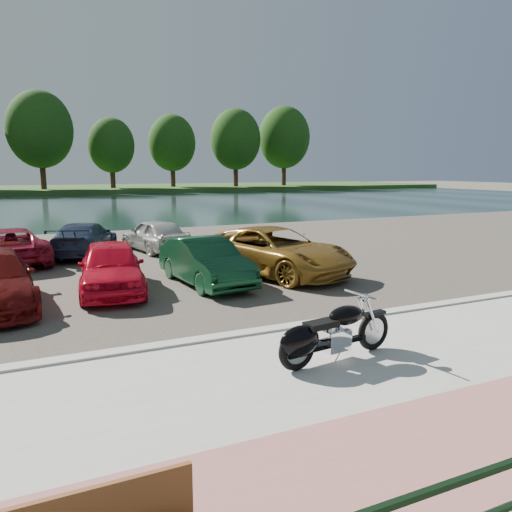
{
  "coord_description": "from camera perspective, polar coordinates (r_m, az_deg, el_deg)",
  "views": [
    {
      "loc": [
        -5.33,
        -6.33,
        3.18
      ],
      "look_at": [
        -0.33,
        4.51,
        1.1
      ],
      "focal_mm": 35.0,
      "sensor_mm": 36.0,
      "label": 1
    }
  ],
  "objects": [
    {
      "name": "car_10",
      "position": [
        18.56,
        -26.33,
        1.03
      ],
      "size": [
        2.72,
        4.67,
        1.22
      ],
      "primitive_type": "imported",
      "rotation": [
        0.0,
        0.0,
        3.3
      ],
      "color": "maroon",
      "rests_on": "parking_lot"
    },
    {
      "name": "motorcycle",
      "position": [
        8.17,
        8.11,
        -8.9
      ],
      "size": [
        2.32,
        0.77,
        1.05
      ],
      "rotation": [
        0.0,
        0.0,
        0.14
      ],
      "color": "black",
      "rests_on": "promenade"
    },
    {
      "name": "river",
      "position": [
        46.74,
        -18.25,
        5.5
      ],
      "size": [
        120.0,
        40.0,
        0.0
      ],
      "primitive_type": "cube",
      "color": "#192E2D",
      "rests_on": "ground"
    },
    {
      "name": "far_trees",
      "position": [
        72.89,
        -17.54,
        12.83
      ],
      "size": [
        70.25,
        10.68,
        12.52
      ],
      "color": "#361E13",
      "rests_on": "far_bank"
    },
    {
      "name": "far_bank",
      "position": [
        78.56,
        -21.03,
        7.14
      ],
      "size": [
        120.0,
        24.0,
        0.6
      ],
      "primitive_type": "cube",
      "color": "#294B1A",
      "rests_on": "ground"
    },
    {
      "name": "car_4",
      "position": [
        13.34,
        -16.2,
        -1.19
      ],
      "size": [
        2.07,
        4.08,
        1.33
      ],
      "primitive_type": "imported",
      "rotation": [
        0.0,
        0.0,
        -0.13
      ],
      "color": "red",
      "rests_on": "parking_lot"
    },
    {
      "name": "promenade",
      "position": [
        8.16,
        19.19,
        -13.24
      ],
      "size": [
        60.0,
        6.0,
        0.1
      ],
      "primitive_type": "cube",
      "color": "#B4B1AA",
      "rests_on": "ground"
    },
    {
      "name": "ground",
      "position": [
        8.86,
        14.61,
        -11.47
      ],
      "size": [
        200.0,
        200.0,
        0.0
      ],
      "primitive_type": "plane",
      "color": "#595447",
      "rests_on": "ground"
    },
    {
      "name": "kerb",
      "position": [
        10.36,
        7.57,
        -7.66
      ],
      "size": [
        60.0,
        0.3,
        0.14
      ],
      "primitive_type": "cube",
      "color": "#B4B1AA",
      "rests_on": "ground"
    },
    {
      "name": "car_12",
      "position": [
        19.65,
        -11.5,
        2.37
      ],
      "size": [
        2.26,
        3.97,
        1.27
      ],
      "primitive_type": "imported",
      "rotation": [
        0.0,
        0.0,
        3.35
      ],
      "color": "beige",
      "rests_on": "parking_lot"
    },
    {
      "name": "car_11",
      "position": [
        19.41,
        -19.01,
        1.87
      ],
      "size": [
        3.08,
        4.57,
        1.23
      ],
      "primitive_type": "imported",
      "rotation": [
        0.0,
        0.0,
        2.79
      ],
      "color": "#2A3853",
      "rests_on": "parking_lot"
    },
    {
      "name": "car_6",
      "position": [
        14.96,
        2.09,
        0.54
      ],
      "size": [
        4.05,
        5.63,
        1.42
      ],
      "primitive_type": "imported",
      "rotation": [
        0.0,
        0.0,
        0.37
      ],
      "color": "olive",
      "rests_on": "parking_lot"
    },
    {
      "name": "car_5",
      "position": [
        13.76,
        -5.8,
        -0.63
      ],
      "size": [
        1.7,
        3.99,
        1.28
      ],
      "primitive_type": "imported",
      "rotation": [
        0.0,
        0.0,
        0.09
      ],
      "color": "#103B20",
      "rests_on": "parking_lot"
    },
    {
      "name": "parking_lot",
      "position": [
        18.4,
        -7.55,
        -0.09
      ],
      "size": [
        60.0,
        18.0,
        0.04
      ],
      "primitive_type": "cube",
      "color": "#3D3831",
      "rests_on": "ground"
    }
  ]
}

